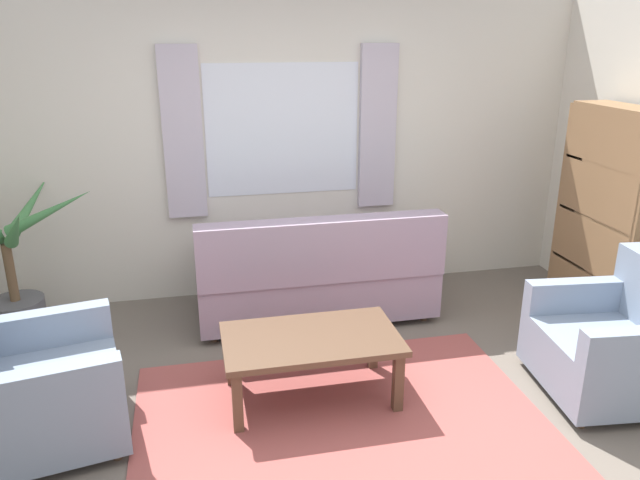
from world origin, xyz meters
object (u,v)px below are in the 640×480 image
coffee_table (311,344)px  armchair_right (618,343)px  armchair_left (33,387)px  bookshelf (606,214)px  potted_plant (14,279)px  couch (316,276)px

coffee_table → armchair_right: bearing=-10.2°
coffee_table → armchair_left: bearing=-176.6°
coffee_table → bookshelf: bearing=14.2°
armchair_left → potted_plant: bearing=5.7°
couch → armchair_right: bearing=138.4°
couch → coffee_table: size_ratio=1.73×
armchair_left → couch: bearing=-68.0°
armchair_right → bookshelf: size_ratio=0.54×
potted_plant → coffee_table: bearing=-32.4°
coffee_table → bookshelf: 2.60m
couch → potted_plant: potted_plant is taller
coffee_table → potted_plant: potted_plant is taller
coffee_table → couch: bearing=76.4°
couch → bookshelf: 2.32m
potted_plant → armchair_left: bearing=-73.4°
couch → armchair_right: size_ratio=2.06×
coffee_table → bookshelf: size_ratio=0.64×
bookshelf → couch: bearing=77.3°
couch → bookshelf: bearing=167.3°
potted_plant → couch: bearing=-4.0°
couch → potted_plant: size_ratio=1.57×
couch → coffee_table: couch is taller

